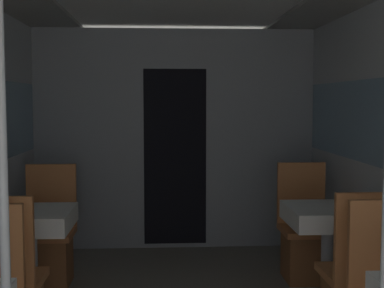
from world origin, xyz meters
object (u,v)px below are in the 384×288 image
(chair_left_far_1, at_px, (49,249))
(support_pole_left_0, at_px, (4,206))
(chair_right_far_1, at_px, (305,245))
(dining_table_right_1, at_px, (328,222))
(dining_table_left_1, at_px, (30,227))

(chair_left_far_1, bearing_deg, support_pole_left_0, 98.07)
(support_pole_left_0, height_order, chair_left_far_1, support_pole_left_0)
(support_pole_left_0, relative_size, chair_left_far_1, 2.29)
(chair_left_far_1, relative_size, chair_right_far_1, 1.00)
(support_pole_left_0, xyz_separation_m, dining_table_right_1, (1.83, 1.77, -0.50))
(dining_table_left_1, relative_size, dining_table_right_1, 1.00)
(chair_left_far_1, bearing_deg, dining_table_right_1, 164.38)
(support_pole_left_0, distance_m, dining_table_right_1, 2.59)
(support_pole_left_0, xyz_separation_m, dining_table_left_1, (-0.34, 1.77, -0.50))
(support_pole_left_0, xyz_separation_m, chair_left_far_1, (-0.34, 2.37, -0.83))
(chair_right_far_1, bearing_deg, dining_table_right_1, 90.00)
(support_pole_left_0, bearing_deg, dining_table_left_1, 100.78)
(chair_left_far_1, relative_size, dining_table_right_1, 1.32)
(chair_left_far_1, xyz_separation_m, dining_table_right_1, (2.17, -0.61, 0.33))
(chair_right_far_1, bearing_deg, dining_table_left_1, 15.62)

